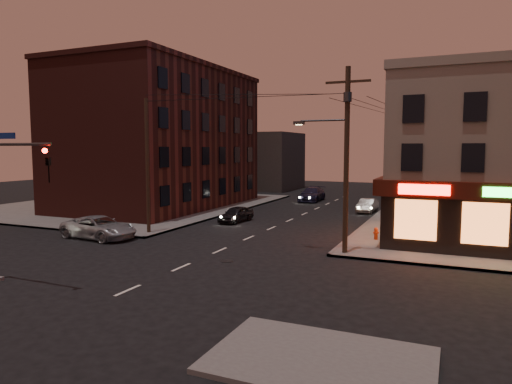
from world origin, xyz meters
The scene contains 14 objects.
ground centered at (0.00, 0.00, 0.00)m, with size 120.00×120.00×0.00m, color black.
sidewalk_nw centered at (-18.00, 19.00, 0.07)m, with size 24.00×28.00×0.15m, color #514F4C.
brick_apartment centered at (-14.50, 19.00, 6.65)m, with size 12.00×20.00×13.00m, color #4A1C17.
bg_building_ne_a centered at (14.00, 38.00, 3.50)m, with size 10.00×12.00×7.00m, color #3F3D3A.
bg_building_nw centered at (-13.00, 42.00, 4.00)m, with size 9.00×10.00×8.00m, color #3F3D3A.
bg_building_ne_b centered at (12.00, 52.00, 3.00)m, with size 8.00×8.00×6.00m, color #3F3D3A.
utility_pole_main centered at (6.68, 5.80, 5.76)m, with size 4.20×0.44×10.00m.
utility_pole_far centered at (6.80, 32.00, 4.65)m, with size 0.26×0.26×9.00m, color #382619.
utility_pole_west centered at (-6.80, 6.50, 4.65)m, with size 0.24×0.24×9.00m, color #382619.
suv_cross centered at (-8.84, 4.00, 0.72)m, with size 2.40×5.21×1.45m, color #92969A.
sedan_near centered at (-3.61, 13.49, 0.63)m, with size 1.48×3.69×1.26m, color black.
sedan_mid centered at (4.95, 23.27, 0.62)m, with size 1.30×3.74×1.23m, color slate.
sedan_far centered at (-2.26, 29.82, 0.75)m, with size 2.11×5.20×1.51m, color #191932.
fire_hydrant centered at (7.80, 10.10, 0.57)m, with size 0.35×0.35×0.78m.
Camera 1 is at (12.18, -18.65, 5.85)m, focal length 32.00 mm.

